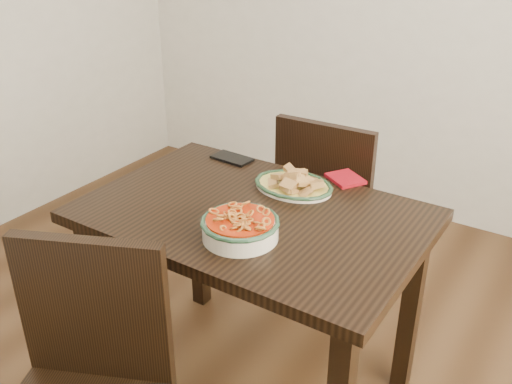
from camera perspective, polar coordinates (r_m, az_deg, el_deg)
The scene contains 7 objects.
floor at distance 2.34m, azimuth -4.25°, elevation -18.01°, with size 3.50×3.50×0.00m, color #3C2513.
dining_table at distance 1.93m, azimuth -0.33°, elevation -4.74°, with size 1.11×0.74×0.75m.
chair_far at distance 2.49m, azimuth 7.50°, elevation -1.01°, with size 0.44×0.44×0.89m.
fish_plate at distance 2.00m, azimuth 3.79°, elevation 1.49°, with size 0.28×0.22×0.11m.
noodle_bowl at distance 1.70m, azimuth -1.59°, elevation -3.34°, with size 0.24×0.24×0.08m.
smartphone at distance 2.25m, azimuth -2.41°, elevation 3.39°, with size 0.16×0.09×0.01m, color black.
napkin at distance 2.10m, azimuth 8.93°, elevation 1.34°, with size 0.13×0.11×0.01m, color maroon.
Camera 1 is at (1.05, -1.30, 1.64)m, focal length 40.00 mm.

